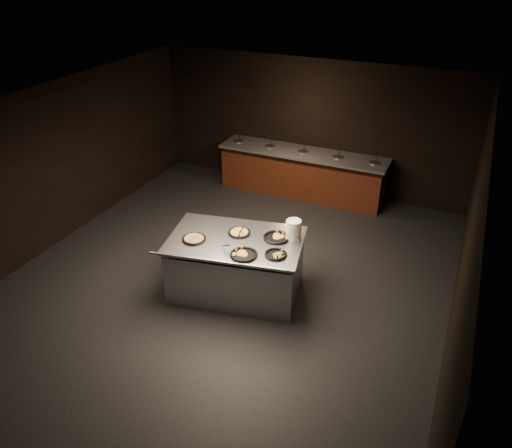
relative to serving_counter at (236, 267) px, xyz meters
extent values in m
cube|color=black|center=(-0.26, 0.26, -0.48)|extent=(7.00, 8.00, 0.01)
cube|color=black|center=(-0.26, 0.26, 2.43)|extent=(7.00, 8.00, 0.01)
cube|color=black|center=(-0.26, 4.27, 0.98)|extent=(7.00, 0.01, 2.90)
cube|color=black|center=(-0.26, -3.74, 0.98)|extent=(7.00, 0.01, 2.90)
cube|color=black|center=(-3.77, 0.26, 0.98)|extent=(0.01, 8.00, 2.90)
cube|color=black|center=(3.24, 0.26, 0.98)|extent=(0.01, 8.00, 2.90)
cube|color=#572914|center=(-0.26, 3.84, -0.04)|extent=(3.60, 0.75, 0.85)
cube|color=#55555A|center=(-0.26, 3.84, 0.50)|extent=(3.70, 0.83, 0.05)
cube|color=#37120C|center=(-0.26, 3.84, -0.43)|extent=(3.60, 0.69, 0.08)
cylinder|color=#B0B2B8|center=(-1.81, 3.84, 0.51)|extent=(0.22, 0.22, 0.08)
cylinder|color=#446E2C|center=(-1.81, 3.84, 0.53)|extent=(0.19, 0.19, 0.02)
cylinder|color=black|center=(-1.78, 3.82, 0.62)|extent=(0.04, 0.10, 0.19)
cylinder|color=#B0B2B8|center=(-1.04, 3.84, 0.51)|extent=(0.22, 0.22, 0.08)
cylinder|color=#446E2C|center=(-1.04, 3.84, 0.53)|extent=(0.19, 0.19, 0.02)
cylinder|color=black|center=(-1.01, 3.82, 0.62)|extent=(0.04, 0.10, 0.19)
cylinder|color=#B0B2B8|center=(-0.26, 3.84, 0.51)|extent=(0.22, 0.22, 0.08)
cylinder|color=#446E2C|center=(-0.26, 3.84, 0.53)|extent=(0.19, 0.19, 0.02)
cylinder|color=black|center=(-0.23, 3.82, 0.62)|extent=(0.04, 0.10, 0.19)
cylinder|color=#B0B2B8|center=(0.51, 3.84, 0.51)|extent=(0.22, 0.22, 0.08)
cylinder|color=#446E2C|center=(0.51, 3.84, 0.53)|extent=(0.19, 0.19, 0.02)
cylinder|color=black|center=(0.54, 3.82, 0.62)|extent=(0.04, 0.10, 0.19)
cylinder|color=#B0B2B8|center=(1.29, 3.84, 0.51)|extent=(0.22, 0.22, 0.08)
cylinder|color=#446E2C|center=(1.29, 3.84, 0.53)|extent=(0.19, 0.19, 0.02)
cylinder|color=black|center=(1.32, 3.82, 0.62)|extent=(0.04, 0.10, 0.19)
cube|color=#B0B2B8|center=(0.00, 0.00, -0.03)|extent=(2.17, 1.57, 0.89)
cube|color=#B0B2B8|center=(0.00, 0.00, 0.50)|extent=(2.27, 1.66, 0.04)
cylinder|color=#B0B2B8|center=(0.00, -0.64, 0.50)|extent=(2.03, 0.44, 0.04)
cylinder|color=white|center=(0.80, 0.38, 0.67)|extent=(0.24, 0.24, 0.31)
cylinder|color=black|center=(-0.58, -0.27, 0.52)|extent=(0.34, 0.34, 0.01)
torus|color=black|center=(-0.58, -0.27, 0.54)|extent=(0.37, 0.37, 0.04)
torus|color=#AE542D|center=(-0.58, -0.27, 0.54)|extent=(0.31, 0.31, 0.03)
cylinder|color=#B28A47|center=(-0.58, -0.27, 0.54)|extent=(0.26, 0.26, 0.02)
cube|color=black|center=(-0.58, -0.27, 0.55)|extent=(0.04, 0.26, 0.00)
cube|color=black|center=(-0.58, -0.27, 0.55)|extent=(0.26, 0.04, 0.00)
cylinder|color=black|center=(-0.02, 0.18, 0.52)|extent=(0.33, 0.33, 0.01)
torus|color=black|center=(-0.02, 0.18, 0.54)|extent=(0.35, 0.35, 0.04)
torus|color=#AE542D|center=(-0.02, 0.18, 0.54)|extent=(0.29, 0.29, 0.03)
cylinder|color=tan|center=(-0.02, 0.18, 0.54)|extent=(0.25, 0.25, 0.02)
cube|color=black|center=(-0.02, 0.18, 0.55)|extent=(0.05, 0.25, 0.00)
cube|color=black|center=(-0.02, 0.18, 0.55)|extent=(0.25, 0.05, 0.00)
cylinder|color=black|center=(0.56, 0.28, 0.52)|extent=(0.39, 0.39, 0.01)
torus|color=black|center=(0.56, 0.28, 0.54)|extent=(0.41, 0.41, 0.04)
cylinder|color=black|center=(0.31, -0.36, 0.52)|extent=(0.38, 0.38, 0.01)
torus|color=black|center=(0.31, -0.36, 0.54)|extent=(0.41, 0.41, 0.04)
cylinder|color=black|center=(0.74, -0.16, 0.52)|extent=(0.31, 0.31, 0.01)
torus|color=black|center=(0.74, -0.16, 0.54)|extent=(0.33, 0.33, 0.04)
cube|color=#B0B2B8|center=(0.05, 0.26, 0.54)|extent=(0.09, 0.11, 0.00)
cylinder|color=black|center=(0.04, 0.11, 0.61)|extent=(0.03, 0.19, 0.11)
cylinder|color=#B0B2B8|center=(0.04, 0.18, 0.56)|extent=(0.02, 0.10, 0.07)
cube|color=#B0B2B8|center=(0.16, -0.42, 0.54)|extent=(0.13, 0.12, 0.00)
cylinder|color=black|center=(0.02, -0.36, 0.61)|extent=(0.17, 0.11, 0.13)
cylinder|color=#B0B2B8|center=(0.09, -0.39, 0.56)|extent=(0.09, 0.06, 0.08)
camera|label=1|loc=(2.96, -5.84, 4.52)|focal=35.00mm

